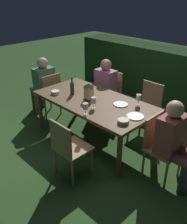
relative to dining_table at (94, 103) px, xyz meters
The scene contains 21 objects.
ground_plane 0.68m from the dining_table, ahead, with size 16.00×16.00×0.00m, color #2D5123.
dining_table is the anchor object (origin of this frame).
chair_side_right_a 1.01m from the dining_table, 116.44° to the left, with size 0.42×0.40×0.87m.
person_in_pink 0.82m from the dining_table, 122.53° to the left, with size 0.38×0.47×1.15m.
chair_head_far 1.24m from the dining_table, ahead, with size 0.40×0.42×0.87m.
person_in_rust 1.43m from the dining_table, ahead, with size 0.48×0.38×1.15m.
chair_side_right_b 1.01m from the dining_table, 63.56° to the left, with size 0.42×0.40×0.87m.
chair_side_left_b 1.01m from the dining_table, 63.56° to the right, with size 0.42×0.40×0.87m.
chair_head_near 1.24m from the dining_table, behind, with size 0.40×0.42×0.87m.
person_in_green 1.43m from the dining_table, behind, with size 0.48×0.38×1.15m.
lantern_centerpiece 0.21m from the dining_table, 146.13° to the right, with size 0.15×0.15×0.27m.
green_bottle_on_table 0.44m from the dining_table, 167.14° to the right, with size 0.07×0.07×0.29m.
wine_glass_a 0.72m from the dining_table, 29.32° to the left, with size 0.08×0.08×0.17m.
wine_glass_b 0.25m from the dining_table, 152.51° to the left, with size 0.08×0.08×0.17m.
wine_glass_c 0.34m from the dining_table, 44.49° to the right, with size 0.08×0.08×0.17m.
wine_glass_d 0.53m from the dining_table, 57.36° to the right, with size 0.08×0.08×0.17m.
plate_a 0.45m from the dining_table, 20.73° to the left, with size 0.22×0.22×0.01m, color white.
plate_b 0.81m from the dining_table, ahead, with size 0.24×0.24×0.01m, color white.
bowl_olives 0.68m from the dining_table, 155.13° to the right, with size 0.14×0.14×0.05m.
bowl_bread 0.84m from the dining_table, 17.00° to the right, with size 0.15×0.15×0.05m.
hedge_backdrop 2.27m from the dining_table, 90.00° to the left, with size 4.59×0.67×1.16m, color #193816.
Camera 1 is at (2.52, -2.49, 2.33)m, focal length 39.39 mm.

